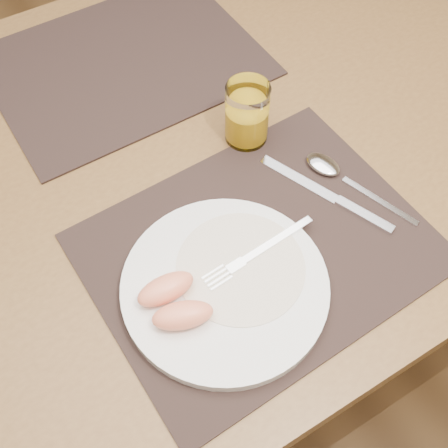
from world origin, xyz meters
TOP-DOWN VIEW (x-y plane):
  - ground at (0.00, 0.00)m, footprint 5.00×5.00m
  - table at (0.00, 0.00)m, footprint 1.40×0.90m
  - placemat_near at (0.01, -0.22)m, footprint 0.46×0.37m
  - placemat_far at (0.02, 0.22)m, footprint 0.46×0.36m
  - plate at (-0.06, -0.25)m, footprint 0.27×0.27m
  - plate_dressing at (-0.03, -0.24)m, footprint 0.17×0.17m
  - fork at (-0.01, -0.23)m, footprint 0.18×0.03m
  - knife at (0.15, -0.21)m, footprint 0.10×0.21m
  - spoon at (0.17, -0.16)m, footprint 0.08×0.19m
  - juice_glass at (0.10, -0.04)m, footprint 0.07×0.07m
  - grapefruit_wedges at (-0.13, -0.25)m, footprint 0.08×0.09m

SIDE VIEW (x-z plane):
  - ground at x=0.00m, z-range 0.00..0.00m
  - table at x=0.00m, z-range 0.29..1.04m
  - placemat_near at x=0.01m, z-range 0.75..0.75m
  - placemat_far at x=0.02m, z-range 0.75..0.75m
  - knife at x=0.15m, z-range 0.75..0.76m
  - spoon at x=0.17m, z-range 0.75..0.77m
  - plate at x=-0.06m, z-range 0.75..0.77m
  - plate_dressing at x=-0.03m, z-range 0.77..0.77m
  - fork at x=-0.01m, z-range 0.77..0.77m
  - grapefruit_wedges at x=-0.13m, z-range 0.77..0.80m
  - juice_glass at x=0.10m, z-range 0.75..0.85m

